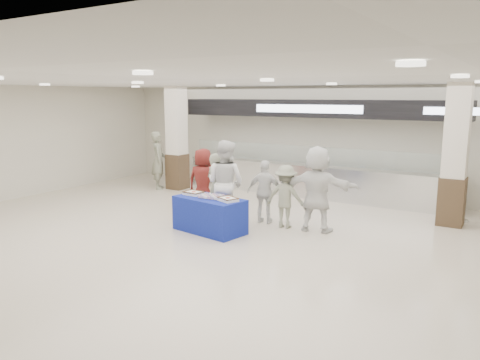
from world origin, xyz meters
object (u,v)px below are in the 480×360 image
Objects in this scene: chef_tall at (225,183)px; chef_short at (265,192)px; display_table at (210,215)px; soldier_a at (216,187)px; cupcake_tray at (211,196)px; civilian_maroon at (203,181)px; soldier_bg at (158,160)px; sheet_cake_right at (228,199)px; soldier_b at (286,197)px; sheet_cake_left at (194,193)px; civilian_white at (317,189)px.

chef_tall reaches higher than chef_short.
display_table is 1.04m from soldier_a.
civilian_maroon reaches higher than cupcake_tray.
soldier_bg is at bearing 152.91° from display_table.
sheet_cake_right is 2.04m from civilian_maroon.
chef_short is (0.68, 0.62, -0.24)m from chef_tall.
display_table is at bearing 35.16° from soldier_b.
chef_short is 0.58m from soldier_b.
soldier_a is 0.88× the size of soldier_bg.
soldier_b is at bearing 166.20° from civilian_maroon.
chef_short is at bearing 63.33° from cupcake_tray.
sheet_cake_right is 1.10× the size of cupcake_tray.
soldier_bg is at bearing 146.64° from sheet_cake_right.
soldier_a is at bearing -160.09° from soldier_bg.
sheet_cake_left is (-0.49, 0.08, 0.42)m from display_table.
sheet_cake_right is 1.95m from civilian_white.
chef_short is (1.75, 0.02, -0.09)m from civilian_maroon.
chef_tall is at bearing 94.96° from cupcake_tray.
civilian_maroon is 1.02× the size of soldier_a.
chef_short is at bearing -134.63° from chef_tall.
soldier_bg is at bearing -32.23° from chef_short.
sheet_cake_left is at bearing 179.27° from display_table.
civilian_maroon is (-1.09, 1.25, 0.44)m from display_table.
sheet_cake_left is 2.70m from civilian_white.
civilian_white is at bearing 168.54° from civilian_maroon.
soldier_a reaches higher than chef_short.
chef_tall is at bearing 9.05° from civilian_white.
sheet_cake_left is 0.30× the size of soldier_b.
soldier_bg is (-4.10, 2.36, -0.06)m from chef_tall.
chef_short reaches higher than display_table.
civilian_white is at bearing 26.13° from sheet_cake_left.
display_table is at bearing 94.97° from chef_tall.
sheet_cake_left is 1.31m from civilian_maroon.
sheet_cake_left is at bearing 53.44° from chef_tall.
chef_tall reaches higher than soldier_bg.
civilian_maroon is 1.12× the size of chef_short.
sheet_cake_left is 4.67m from soldier_bg.
civilian_maroon reaches higher than soldier_a.
sheet_cake_right is 1.27m from soldier_a.
soldier_bg is at bearing -17.33° from soldier_a.
cupcake_tray is at bearing 130.74° from soldier_a.
sheet_cake_left is 0.53m from cupcake_tray.
chef_tall is (-0.05, 0.63, 0.19)m from cupcake_tray.
chef_tall is 1.04× the size of civilian_white.
sheet_cake_right is 0.33× the size of chef_short.
chef_short is 5.10m from soldier_bg.
civilian_maroon reaches higher than soldier_b.
soldier_bg reaches higher than chef_short.
civilian_white is (2.42, 1.19, 0.14)m from sheet_cake_left.
civilian_white reaches higher than display_table.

